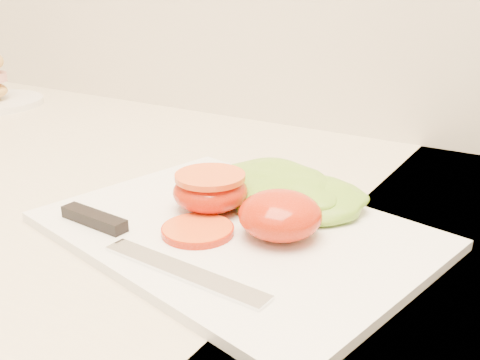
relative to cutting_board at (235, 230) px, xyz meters
The scene contains 7 objects.
cutting_board is the anchor object (origin of this frame).
tomato_half_dome 0.06m from the cutting_board, ahead, with size 0.08×0.08×0.04m, color red.
tomato_half_cut 0.06m from the cutting_board, 154.44° to the left, with size 0.08×0.08×0.04m.
tomato_slice_0 0.04m from the cutting_board, 121.62° to the right, with size 0.07×0.07×0.01m, color orange.
lettuce_leaf_0 0.08m from the cutting_board, 89.78° to the left, with size 0.16×0.11×0.03m, color #85B42F.
lettuce_leaf_1 0.09m from the cutting_board, 57.91° to the left, with size 0.12×0.09×0.03m, color #85B42F.
knife 0.11m from the cutting_board, 129.39° to the right, with size 0.26×0.05×0.01m.
Camera 1 is at (0.36, 1.19, 1.17)m, focal length 40.00 mm.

